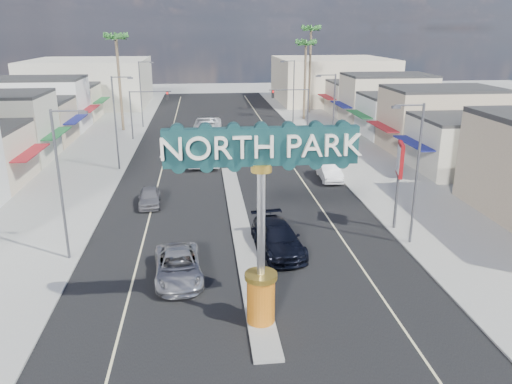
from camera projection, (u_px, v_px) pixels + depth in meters
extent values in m
plane|color=gray|center=(228.00, 167.00, 49.86)|extent=(160.00, 160.00, 0.00)
cube|color=black|center=(228.00, 167.00, 49.86)|extent=(20.00, 120.00, 0.01)
cube|color=gray|center=(240.00, 226.00, 34.72)|extent=(1.30, 30.00, 0.16)
cube|color=gray|center=(84.00, 170.00, 48.39)|extent=(8.00, 120.00, 0.12)
cube|color=gray|center=(364.00, 162.00, 51.29)|extent=(8.00, 120.00, 0.12)
cube|color=beige|center=(18.00, 119.00, 58.71)|extent=(12.00, 42.00, 6.00)
cube|color=#B7B29E|center=(409.00, 112.00, 63.68)|extent=(12.00, 42.00, 6.00)
cube|color=#B7B29E|center=(90.00, 83.00, 88.83)|extent=(20.00, 20.00, 8.00)
cube|color=beige|center=(331.00, 80.00, 93.38)|extent=(20.00, 20.00, 8.00)
cylinder|color=#BD5A0E|center=(261.00, 300.00, 23.02)|extent=(1.30, 1.30, 2.20)
cylinder|color=gold|center=(261.00, 276.00, 22.64)|extent=(1.50, 1.50, 0.25)
cylinder|color=#B7B7BC|center=(261.00, 224.00, 21.85)|extent=(0.36, 0.36, 4.80)
cylinder|color=gold|center=(261.00, 168.00, 21.05)|extent=(0.90, 0.90, 0.35)
cube|color=#0F2E30|center=(261.00, 146.00, 20.76)|extent=(8.20, 0.50, 1.60)
cylinder|color=#47474C|center=(131.00, 116.00, 61.00)|extent=(0.18, 0.18, 6.00)
cylinder|color=#47474C|center=(150.00, 92.00, 60.36)|extent=(5.00, 0.12, 0.12)
cube|color=black|center=(167.00, 96.00, 60.72)|extent=(0.32, 0.32, 1.00)
sphere|color=red|center=(167.00, 93.00, 60.45)|extent=(0.22, 0.22, 0.22)
cylinder|color=#47474C|center=(308.00, 113.00, 63.28)|extent=(0.18, 0.18, 6.00)
cylinder|color=#47474C|center=(289.00, 90.00, 62.12)|extent=(5.00, 0.12, 0.12)
cube|color=black|center=(273.00, 94.00, 62.06)|extent=(0.32, 0.32, 1.00)
sphere|color=red|center=(273.00, 92.00, 61.79)|extent=(0.22, 0.22, 0.22)
cylinder|color=#47474C|center=(60.00, 188.00, 28.47)|extent=(0.16, 0.16, 9.00)
cylinder|color=#47474C|center=(68.00, 111.00, 27.19)|extent=(1.80, 0.10, 0.10)
cube|color=#47474C|center=(83.00, 112.00, 27.30)|extent=(0.50, 0.22, 0.15)
cylinder|color=#47474C|center=(116.00, 124.00, 47.36)|extent=(0.16, 0.16, 9.00)
cylinder|color=#47474C|center=(121.00, 77.00, 46.07)|extent=(1.80, 0.10, 0.10)
cube|color=#47474C|center=(130.00, 78.00, 46.19)|extent=(0.50, 0.22, 0.15)
cylinder|color=#47474C|center=(141.00, 95.00, 68.13)|extent=(0.16, 0.16, 9.00)
cylinder|color=#47474C|center=(145.00, 62.00, 66.85)|extent=(1.80, 0.10, 0.10)
cube|color=#47474C|center=(151.00, 63.00, 66.96)|extent=(0.50, 0.22, 0.15)
cylinder|color=#47474C|center=(417.00, 177.00, 30.66)|extent=(0.16, 0.16, 9.00)
cylinder|color=#47474C|center=(409.00, 105.00, 29.19)|extent=(1.80, 0.10, 0.10)
cube|color=#47474C|center=(396.00, 107.00, 29.14)|extent=(0.50, 0.22, 0.15)
cylinder|color=#47474C|center=(333.00, 120.00, 49.55)|extent=(0.16, 0.16, 9.00)
cylinder|color=#47474C|center=(327.00, 75.00, 48.08)|extent=(1.80, 0.10, 0.10)
cube|color=#47474C|center=(318.00, 76.00, 48.03)|extent=(0.50, 0.22, 0.15)
cylinder|color=#47474C|center=(294.00, 93.00, 70.32)|extent=(0.16, 0.16, 9.00)
cylinder|color=#47474C|center=(288.00, 61.00, 68.86)|extent=(1.80, 0.10, 0.10)
cube|color=#47474C|center=(282.00, 62.00, 68.81)|extent=(0.50, 0.22, 0.15)
cylinder|color=brown|center=(120.00, 86.00, 65.53)|extent=(0.36, 0.36, 12.00)
cylinder|color=brown|center=(305.00, 83.00, 74.04)|extent=(0.36, 0.36, 11.00)
cylinder|color=brown|center=(310.00, 72.00, 79.60)|extent=(0.36, 0.36, 13.00)
imported|color=#A7A7AC|center=(178.00, 266.00, 27.39)|extent=(2.95, 5.66, 1.52)
imported|color=black|center=(278.00, 238.00, 30.82)|extent=(3.20, 6.23, 1.73)
imported|color=slate|center=(150.00, 197.00, 38.86)|extent=(1.87, 4.17, 1.39)
imported|color=white|center=(329.00, 171.00, 45.52)|extent=(1.95, 5.00, 1.62)
imported|color=white|center=(207.00, 141.00, 53.18)|extent=(3.70, 12.70, 3.49)
cylinder|color=#47474C|center=(396.00, 202.00, 33.79)|extent=(0.19, 0.19, 3.73)
cube|color=maroon|center=(400.00, 159.00, 32.86)|extent=(0.70, 1.86, 2.24)
cube|color=white|center=(398.00, 159.00, 32.88)|extent=(0.40, 1.45, 1.77)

